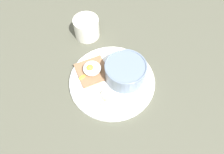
% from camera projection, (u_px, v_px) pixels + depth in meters
% --- Properties ---
extents(ground_plane, '(1.20, 1.20, 0.02)m').
position_uv_depth(ground_plane, '(112.00, 83.00, 0.73)').
color(ground_plane, '#4C4C3E').
rests_on(ground_plane, ground).
extents(plate, '(0.28, 0.28, 0.02)m').
position_uv_depth(plate, '(112.00, 81.00, 0.71)').
color(plate, white).
rests_on(plate, ground_plane).
extents(oatmeal_bowl, '(0.13, 0.13, 0.06)m').
position_uv_depth(oatmeal_bowl, '(125.00, 71.00, 0.69)').
color(oatmeal_bowl, slate).
rests_on(oatmeal_bowl, plate).
extents(toast_slice, '(0.12, 0.12, 0.01)m').
position_uv_depth(toast_slice, '(92.00, 71.00, 0.72)').
color(toast_slice, '#896144').
rests_on(toast_slice, plate).
extents(poached_egg, '(0.08, 0.06, 0.03)m').
position_uv_depth(poached_egg, '(92.00, 68.00, 0.71)').
color(poached_egg, white).
rests_on(poached_egg, toast_slice).
extents(banana_slice_front, '(0.04, 0.04, 0.02)m').
position_uv_depth(banana_slice_front, '(107.00, 95.00, 0.67)').
color(banana_slice_front, beige).
rests_on(banana_slice_front, plate).
extents(banana_slice_left, '(0.04, 0.04, 0.02)m').
position_uv_depth(banana_slice_left, '(106.00, 106.00, 0.65)').
color(banana_slice_left, beige).
rests_on(banana_slice_left, plate).
extents(banana_slice_back, '(0.04, 0.04, 0.01)m').
position_uv_depth(banana_slice_back, '(116.00, 102.00, 0.66)').
color(banana_slice_back, beige).
rests_on(banana_slice_back, plate).
extents(banana_slice_right, '(0.03, 0.03, 0.01)m').
position_uv_depth(banana_slice_right, '(97.00, 97.00, 0.67)').
color(banana_slice_right, '#EBECB6').
rests_on(banana_slice_right, plate).
extents(coffee_mug, '(0.09, 0.09, 0.08)m').
position_uv_depth(coffee_mug, '(87.00, 27.00, 0.80)').
color(coffee_mug, silver).
rests_on(coffee_mug, ground_plane).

